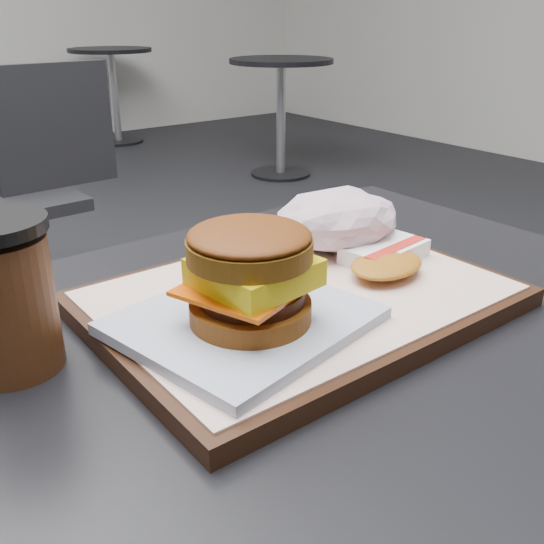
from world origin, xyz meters
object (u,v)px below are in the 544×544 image
(hash_brown, at_px, (385,257))
(coffee_cup, at_px, (4,298))
(neighbor_chair, at_px, (24,183))
(breakfast_sandwich, at_px, (249,286))
(customer_table, at_px, (301,488))
(crumpled_wrapper, at_px, (339,220))
(serving_tray, at_px, (300,299))

(hash_brown, relative_size, coffee_cup, 1.01)
(neighbor_chair, bearing_deg, breakfast_sandwich, -99.62)
(customer_table, relative_size, crumpled_wrapper, 5.60)
(serving_tray, bearing_deg, breakfast_sandwich, -158.04)
(crumpled_wrapper, bearing_deg, neighbor_chair, 86.62)
(serving_tray, height_order, crumpled_wrapper, crumpled_wrapper)
(breakfast_sandwich, relative_size, coffee_cup, 1.75)
(customer_table, bearing_deg, crumpled_wrapper, 36.35)
(customer_table, height_order, coffee_cup, coffee_cup)
(breakfast_sandwich, xyz_separation_m, neighbor_chair, (0.28, 1.66, -0.32))
(crumpled_wrapper, relative_size, neighbor_chair, 0.16)
(customer_table, xyz_separation_m, serving_tray, (0.02, 0.03, 0.20))
(customer_table, distance_m, crumpled_wrapper, 0.29)
(coffee_cup, bearing_deg, customer_table, -22.98)
(hash_brown, bearing_deg, customer_table, -169.71)
(coffee_cup, bearing_deg, crumpled_wrapper, 0.02)
(breakfast_sandwich, relative_size, neighbor_chair, 0.25)
(customer_table, height_order, breakfast_sandwich, breakfast_sandwich)
(customer_table, relative_size, coffee_cup, 6.42)
(serving_tray, distance_m, breakfast_sandwich, 0.10)
(hash_brown, xyz_separation_m, crumpled_wrapper, (0.00, 0.07, 0.02))
(neighbor_chair, bearing_deg, customer_table, -97.59)
(serving_tray, xyz_separation_m, coffee_cup, (-0.25, 0.06, 0.05))
(customer_table, bearing_deg, coffee_cup, 157.02)
(neighbor_chair, bearing_deg, crumpled_wrapper, -93.38)
(hash_brown, distance_m, crumpled_wrapper, 0.07)
(hash_brown, distance_m, coffee_cup, 0.36)
(customer_table, height_order, crumpled_wrapper, crumpled_wrapper)
(crumpled_wrapper, xyz_separation_m, coffee_cup, (-0.35, -0.00, 0.01))
(breakfast_sandwich, height_order, hash_brown, breakfast_sandwich)
(crumpled_wrapper, bearing_deg, serving_tray, -150.28)
(breakfast_sandwich, distance_m, hash_brown, 0.19)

